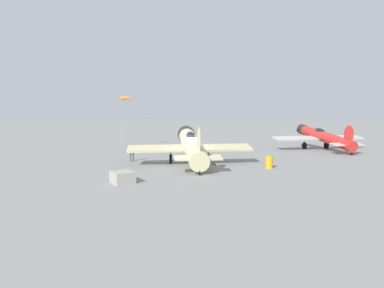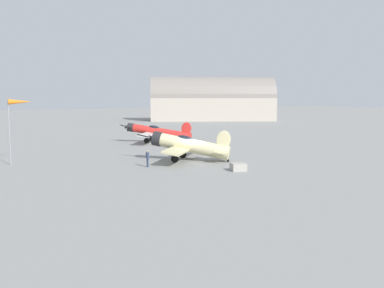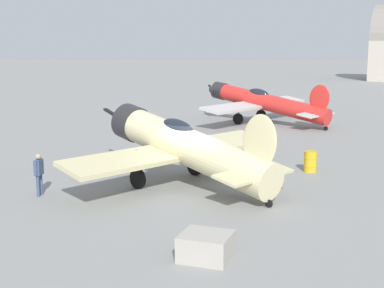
{
  "view_description": "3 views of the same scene",
  "coord_description": "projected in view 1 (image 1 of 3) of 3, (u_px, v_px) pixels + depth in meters",
  "views": [
    {
      "loc": [
        16.86,
        -18.27,
        4.18
      ],
      "look_at": [
        0.0,
        0.0,
        1.8
      ],
      "focal_mm": 28.98,
      "sensor_mm": 36.0,
      "label": 1
    },
    {
      "loc": [
        -20.04,
        -40.62,
        6.83
      ],
      "look_at": [
        0.0,
        0.0,
        1.8
      ],
      "focal_mm": 40.06,
      "sensor_mm": 36.0,
      "label": 2
    },
    {
      "loc": [
        2.07,
        -21.47,
        5.69
      ],
      "look_at": [
        0.0,
        0.0,
        1.8
      ],
      "focal_mm": 51.37,
      "sensor_mm": 36.0,
      "label": 3
    }
  ],
  "objects": [
    {
      "name": "airplane_foreground",
      "position": [
        191.0,
        145.0,
        25.45
      ],
      "size": [
        8.71,
        9.14,
        3.43
      ],
      "rotation": [
        0.0,
        0.0,
        2.45
      ],
      "color": "beige",
      "rests_on": "ground_plane"
    },
    {
      "name": "ground_plane",
      "position": [
        192.0,
        166.0,
        25.14
      ],
      "size": [
        400.0,
        400.0,
        0.0
      ],
      "primitive_type": "plane",
      "color": "gray"
    },
    {
      "name": "fuel_drum",
      "position": [
        269.0,
        162.0,
        24.12
      ],
      "size": [
        0.61,
        0.61,
        0.95
      ],
      "color": "gold",
      "rests_on": "ground_plane"
    },
    {
      "name": "airplane_mid_apron",
      "position": [
        322.0,
        136.0,
        36.47
      ],
      "size": [
        9.37,
        10.16,
        3.17
      ],
      "rotation": [
        0.0,
        0.0,
        2.53
      ],
      "color": "red",
      "rests_on": "ground_plane"
    },
    {
      "name": "equipment_crate",
      "position": [
        123.0,
        177.0,
        18.91
      ],
      "size": [
        1.59,
        1.5,
        0.7
      ],
      "rotation": [
        0.0,
        0.0,
        2.9
      ],
      "color": "#9E998E",
      "rests_on": "ground_plane"
    },
    {
      "name": "ground_crew_mechanic",
      "position": [
        132.0,
        150.0,
        27.6
      ],
      "size": [
        0.24,
        0.64,
        1.64
      ],
      "rotation": [
        0.0,
        0.0,
        3.1
      ],
      "color": "#384766",
      "rests_on": "ground_plane"
    },
    {
      "name": "windsock_mast",
      "position": [
        127.0,
        100.0,
        39.88
      ],
      "size": [
        2.23,
        0.57,
        6.59
      ],
      "color": "gray",
      "rests_on": "ground_plane"
    }
  ]
}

